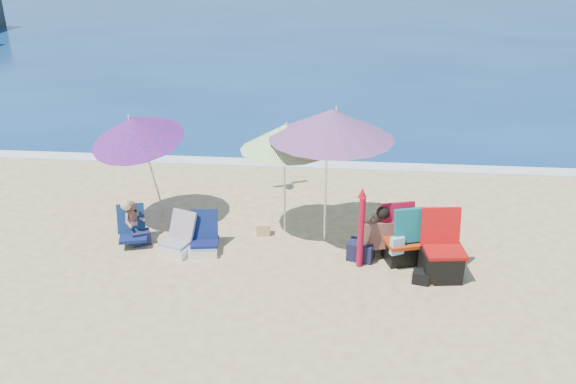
# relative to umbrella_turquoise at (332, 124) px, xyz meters

# --- Properties ---
(ground) EXTENTS (120.00, 120.00, 0.00)m
(ground) POSITION_rel_umbrella_turquoise_xyz_m (-0.41, -1.44, -2.20)
(ground) COLOR #D8BC84
(ground) RESTS_ON ground
(foam) EXTENTS (120.00, 0.50, 0.04)m
(foam) POSITION_rel_umbrella_turquoise_xyz_m (-0.41, 3.66, -2.18)
(foam) COLOR white
(foam) RESTS_ON ground
(umbrella_turquoise) EXTENTS (2.65, 2.65, 2.50)m
(umbrella_turquoise) POSITION_rel_umbrella_turquoise_xyz_m (0.00, 0.00, 0.00)
(umbrella_turquoise) COLOR white
(umbrella_turquoise) RESTS_ON ground
(umbrella_striped) EXTENTS (2.03, 2.03, 2.16)m
(umbrella_striped) POSITION_rel_umbrella_turquoise_xyz_m (-0.80, 0.17, -0.31)
(umbrella_striped) COLOR silver
(umbrella_striped) RESTS_ON ground
(umbrella_blue) EXTENTS (2.21, 2.25, 2.35)m
(umbrella_blue) POSITION_rel_umbrella_turquoise_xyz_m (-3.56, 0.30, -0.28)
(umbrella_blue) COLOR silver
(umbrella_blue) RESTS_ON ground
(furled_umbrella) EXTENTS (0.19, 0.23, 1.41)m
(furled_umbrella) POSITION_rel_umbrella_turquoise_xyz_m (0.55, -0.93, -1.43)
(furled_umbrella) COLOR #A10B24
(furled_umbrella) RESTS_ON ground
(chair_navy) EXTENTS (0.56, 0.71, 0.68)m
(chair_navy) POSITION_rel_umbrella_turquoise_xyz_m (-2.18, -0.68, -2.02)
(chair_navy) COLOR #0D144B
(chair_navy) RESTS_ON ground
(chair_rainbow) EXTENTS (0.66, 0.76, 0.68)m
(chair_rainbow) POSITION_rel_umbrella_turquoise_xyz_m (-2.63, -0.72, -2.02)
(chair_rainbow) COLOR #D86A4C
(chair_rainbow) RESTS_ON ground
(camp_chair_left) EXTENTS (0.73, 0.72, 1.11)m
(camp_chair_left) POSITION_rel_umbrella_turquoise_xyz_m (1.86, -1.15, -1.87)
(camp_chair_left) COLOR #A70D0B
(camp_chair_left) RESTS_ON ground
(camp_chair_right) EXTENTS (0.72, 0.77, 1.06)m
(camp_chair_right) POSITION_rel_umbrella_turquoise_xyz_m (1.27, -0.73, -1.82)
(camp_chair_right) COLOR #A72F0B
(camp_chair_right) RESTS_ON ground
(person_center) EXTENTS (0.71, 0.70, 0.96)m
(person_center) POSITION_rel_umbrella_turquoise_xyz_m (0.89, -0.49, -1.74)
(person_center) COLOR tan
(person_center) RESTS_ON ground
(person_left) EXTENTS (0.66, 0.68, 0.90)m
(person_left) POSITION_rel_umbrella_turquoise_xyz_m (-3.50, -0.47, -1.79)
(person_left) COLOR #AB7467
(person_left) RESTS_ON ground
(bag_navy_a) EXTENTS (0.39, 0.35, 0.25)m
(bag_navy_a) POSITION_rel_umbrella_turquoise_xyz_m (-3.37, -0.51, -2.08)
(bag_navy_a) COLOR #1B1D3C
(bag_navy_a) RESTS_ON ground
(bag_black_a) EXTENTS (0.30, 0.22, 0.22)m
(bag_black_a) POSITION_rel_umbrella_turquoise_xyz_m (-2.32, -0.17, -2.09)
(bag_black_a) COLOR black
(bag_black_a) RESTS_ON ground
(bag_tan) EXTENTS (0.26, 0.20, 0.22)m
(bag_tan) POSITION_rel_umbrella_turquoise_xyz_m (-1.21, 0.03, -2.09)
(bag_tan) COLOR tan
(bag_tan) RESTS_ON ground
(bag_navy_b) EXTENTS (0.51, 0.43, 0.33)m
(bag_navy_b) POSITION_rel_umbrella_turquoise_xyz_m (0.58, -0.71, -2.04)
(bag_navy_b) COLOR #181935
(bag_navy_b) RESTS_ON ground
(bag_black_b) EXTENTS (0.30, 0.24, 0.21)m
(bag_black_b) POSITION_rel_umbrella_turquoise_xyz_m (1.53, -1.39, -2.10)
(bag_black_b) COLOR black
(bag_black_b) RESTS_ON ground
(orange_item) EXTENTS (0.21, 0.15, 0.03)m
(orange_item) POSITION_rel_umbrella_turquoise_xyz_m (1.75, -1.42, -2.19)
(orange_item) COLOR orange
(orange_item) RESTS_ON ground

